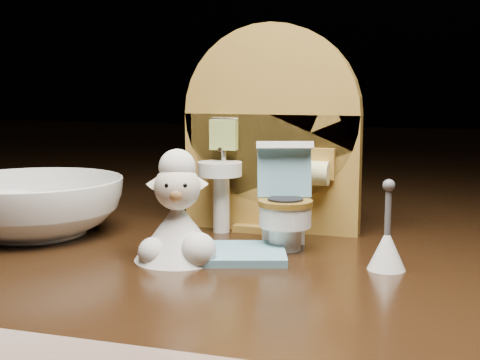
# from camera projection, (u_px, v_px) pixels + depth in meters

# --- Properties ---
(backdrop_panel) EXTENTS (0.13, 0.05, 0.15)m
(backdrop_panel) POSITION_uv_depth(u_px,v_px,m) (270.00, 141.00, 0.49)
(backdrop_panel) COLOR #A57B2F
(backdrop_panel) RESTS_ON ground
(toy_toilet) EXTENTS (0.04, 0.05, 0.07)m
(toy_toilet) POSITION_uv_depth(u_px,v_px,m) (284.00, 209.00, 0.44)
(toy_toilet) COLOR white
(toy_toilet) RESTS_ON ground
(bath_mat) EXTENTS (0.08, 0.07, 0.00)m
(bath_mat) POSITION_uv_depth(u_px,v_px,m) (235.00, 253.00, 0.42)
(bath_mat) COLOR #6296AA
(bath_mat) RESTS_ON ground
(toilet_brush) EXTENTS (0.02, 0.02, 0.05)m
(toilet_brush) POSITION_uv_depth(u_px,v_px,m) (387.00, 246.00, 0.39)
(toilet_brush) COLOR white
(toilet_brush) RESTS_ON ground
(plush_lamb) EXTENTS (0.06, 0.05, 0.07)m
(plush_lamb) POSITION_uv_depth(u_px,v_px,m) (178.00, 221.00, 0.41)
(plush_lamb) COLOR silver
(plush_lamb) RESTS_ON ground
(ceramic_bowl) EXTENTS (0.13, 0.13, 0.04)m
(ceramic_bowl) POSITION_uv_depth(u_px,v_px,m) (33.00, 207.00, 0.48)
(ceramic_bowl) COLOR white
(ceramic_bowl) RESTS_ON ground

